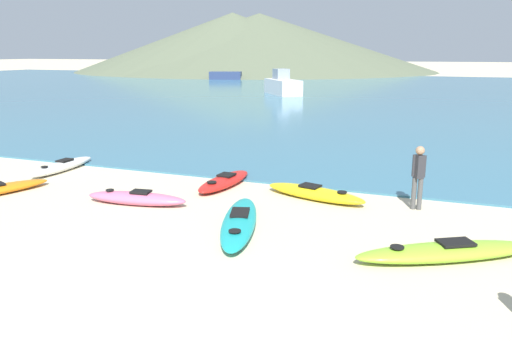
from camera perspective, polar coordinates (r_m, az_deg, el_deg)
The scene contains 12 objects.
bay_water at distance 48.76m, azimuth 15.76°, elevation 8.51°, with size 160.00×70.00×0.06m, color teal.
far_hill_left at distance 101.72m, azimuth -2.66°, elevation 14.45°, with size 60.74×60.74×11.20m, color #5B664C.
far_hill_midleft at distance 102.68m, azimuth 0.39°, elevation 14.44°, with size 68.83×68.83×11.15m, color #5B664C.
kayak_on_sand_0 at distance 11.11m, azimuth -1.92°, elevation -5.87°, with size 1.78×3.60×0.33m.
kayak_on_sand_1 at distance 14.54m, azimuth -3.64°, elevation -1.21°, with size 0.93×2.71×0.32m.
kayak_on_sand_3 at distance 13.12m, azimuth -13.51°, elevation -3.09°, with size 2.74×0.96×0.37m.
kayak_on_sand_5 at distance 13.32m, azimuth 6.73°, elevation -2.57°, with size 2.98×1.45×0.36m.
kayak_on_sand_6 at distance 17.53m, azimuth -21.28°, elevation 0.46°, with size 0.75×2.93×0.35m.
kayak_on_sand_7 at distance 10.14m, azimuth 20.89°, elevation -8.65°, with size 3.46×2.46×0.35m.
person_near_waterline at distance 12.80m, azimuth 18.07°, elevation -0.33°, with size 0.32×0.28×1.59m.
moored_boat_0 at distance 69.91m, azimuth -3.50°, elevation 10.78°, with size 4.65×2.91×1.05m.
moored_boat_2 at distance 45.28m, azimuth 3.05°, elevation 9.67°, with size 4.59×5.15×2.23m.
Camera 1 is at (4.77, -3.37, 3.82)m, focal length 35.00 mm.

